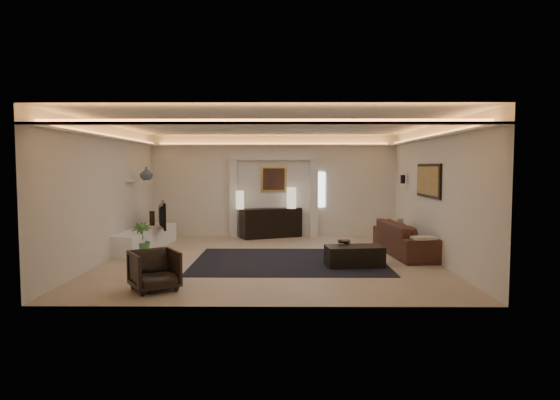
{
  "coord_description": "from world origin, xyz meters",
  "views": [
    {
      "loc": [
        0.28,
        -10.24,
        2.01
      ],
      "look_at": [
        0.2,
        0.6,
        1.25
      ],
      "focal_mm": 30.71,
      "sensor_mm": 36.0,
      "label": 1
    }
  ],
  "objects_px": {
    "console": "(271,223)",
    "coffee_table": "(354,256)",
    "armchair": "(154,270)",
    "sofa": "(409,239)"
  },
  "relations": [
    {
      "from": "sofa",
      "to": "coffee_table",
      "type": "xyz_separation_m",
      "value": [
        -1.45,
        -1.33,
        -0.16
      ]
    },
    {
      "from": "console",
      "to": "armchair",
      "type": "relative_size",
      "value": 2.36
    },
    {
      "from": "armchair",
      "to": "sofa",
      "type": "bearing_deg",
      "value": 0.39
    },
    {
      "from": "console",
      "to": "armchair",
      "type": "height_order",
      "value": "console"
    },
    {
      "from": "coffee_table",
      "to": "armchair",
      "type": "distance_m",
      "value": 4.0
    },
    {
      "from": "coffee_table",
      "to": "armchair",
      "type": "bearing_deg",
      "value": -158.56
    },
    {
      "from": "coffee_table",
      "to": "sofa",
      "type": "bearing_deg",
      "value": 35.84
    },
    {
      "from": "console",
      "to": "coffee_table",
      "type": "bearing_deg",
      "value": -89.26
    },
    {
      "from": "console",
      "to": "coffee_table",
      "type": "xyz_separation_m",
      "value": [
        1.78,
        -3.96,
        -0.2
      ]
    },
    {
      "from": "console",
      "to": "armchair",
      "type": "xyz_separation_m",
      "value": [
        -1.74,
        -5.84,
        -0.07
      ]
    }
  ]
}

